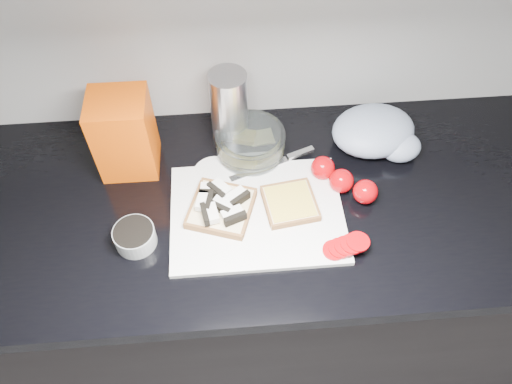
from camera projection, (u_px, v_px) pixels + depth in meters
base_cabinet at (264, 285)px, 1.57m from camera, size 3.50×0.60×0.86m
countertop at (266, 202)px, 1.21m from camera, size 3.50×0.64×0.04m
cutting_board at (257, 214)px, 1.16m from camera, size 0.40×0.30×0.01m
bread_left at (221, 206)px, 1.15m from camera, size 0.18×0.18×0.05m
bread_right at (290, 203)px, 1.16m from camera, size 0.14×0.14×0.02m
tomato_slices at (346, 246)px, 1.09m from camera, size 0.11×0.07×0.02m
knife at (283, 160)px, 1.25m from camera, size 0.22×0.10×0.01m
seed_tub at (135, 236)px, 1.10m from camera, size 0.09×0.09×0.05m
tub_lid at (215, 173)px, 1.24m from camera, size 0.12×0.12×0.01m
glass_bowl at (251, 144)px, 1.25m from camera, size 0.17×0.17×0.07m
bread_bag at (124, 134)px, 1.18m from camera, size 0.14×0.13×0.21m
steel_canister at (229, 111)px, 1.22m from camera, size 0.09×0.09×0.22m
grocery_bag at (377, 133)px, 1.26m from camera, size 0.24×0.21×0.09m
whole_tomatoes at (343, 180)px, 1.19m from camera, size 0.15×0.14×0.06m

